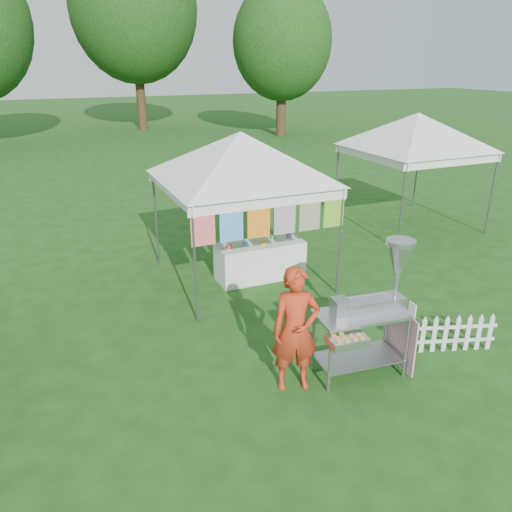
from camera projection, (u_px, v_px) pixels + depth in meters
name	position (u px, v px, depth m)	size (l,w,h in m)	color
ground	(330.00, 364.00, 7.48)	(120.00, 120.00, 0.00)	#1E4313
canopy_main	(241.00, 132.00, 9.36)	(4.24, 4.24, 3.45)	#59595E
canopy_right	(419.00, 113.00, 12.69)	(4.24, 4.24, 3.45)	#59595E
tree_mid	(134.00, 8.00, 29.85)	(7.60, 7.60, 11.52)	#372014
tree_right	(282.00, 42.00, 28.05)	(5.60, 5.60, 8.42)	#372014
donut_cart	(377.00, 299.00, 6.90)	(1.50, 0.93, 1.98)	gray
vendor	(295.00, 330.00, 6.67)	(0.65, 0.43, 1.78)	#B63016
picket_fence	(451.00, 335.00, 7.72)	(1.37, 0.48, 0.56)	silver
display_table	(260.00, 260.00, 10.32)	(1.80, 0.70, 0.77)	white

